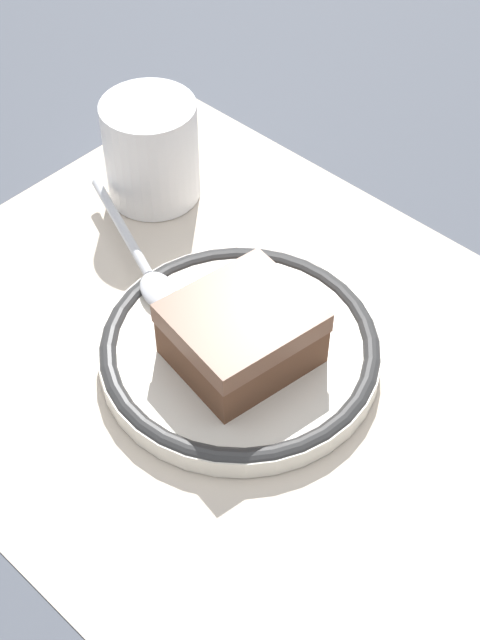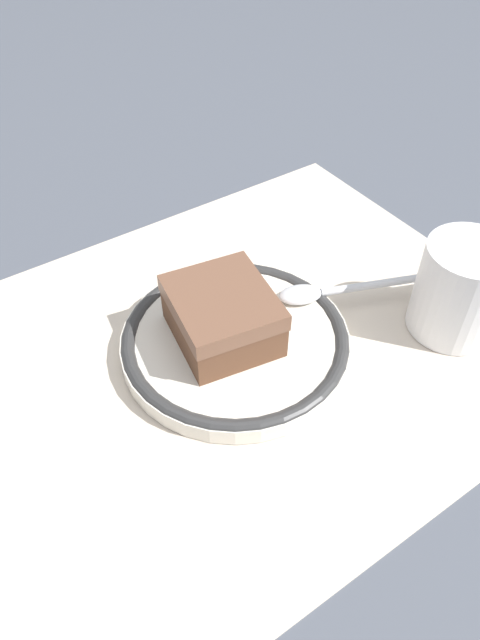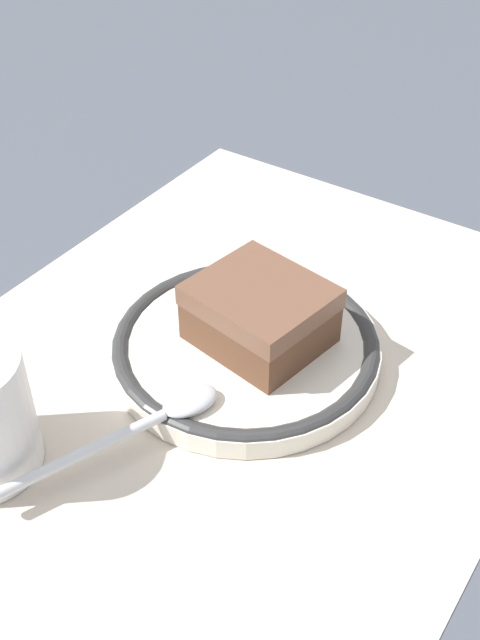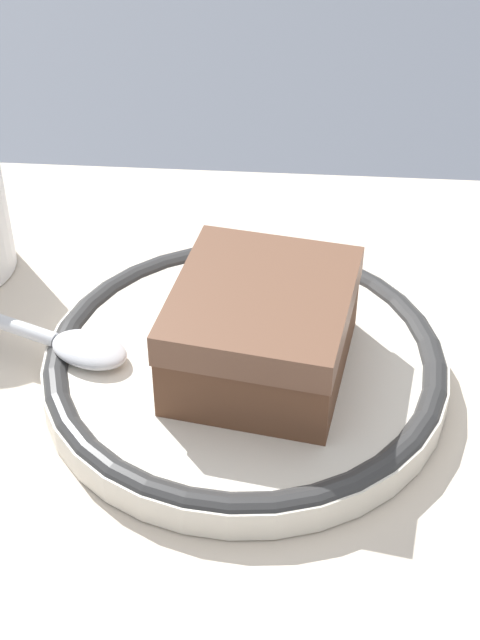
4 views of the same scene
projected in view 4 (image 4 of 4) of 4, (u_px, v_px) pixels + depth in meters
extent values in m
plane|color=#4C515B|center=(245.00, 383.00, 0.46)|extent=(2.40, 2.40, 0.00)
cube|color=beige|center=(245.00, 382.00, 0.46)|extent=(0.50, 0.40, 0.00)
cylinder|color=silver|center=(240.00, 365.00, 0.46)|extent=(0.19, 0.19, 0.02)
torus|color=#333333|center=(240.00, 358.00, 0.45)|extent=(0.19, 0.19, 0.01)
cube|color=brown|center=(261.00, 343.00, 0.43)|extent=(0.09, 0.10, 0.03)
cube|color=brown|center=(262.00, 304.00, 0.42)|extent=(0.09, 0.10, 0.02)
ellipsoid|color=silver|center=(89.00, 350.00, 0.45)|extent=(0.04, 0.04, 0.01)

